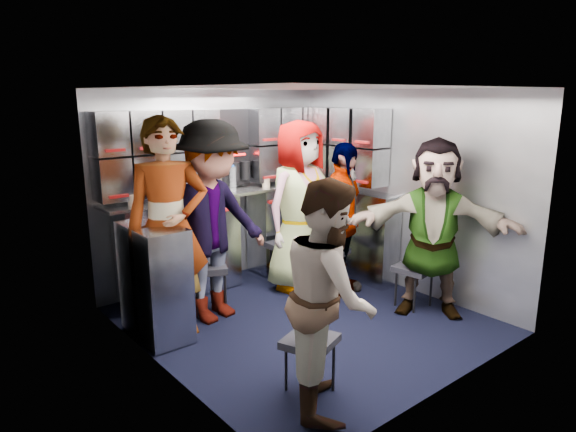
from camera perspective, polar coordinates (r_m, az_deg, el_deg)
floor at (r=4.89m, az=1.73°, el=-11.42°), size 3.00×3.00×0.00m
wall_back at (r=5.74m, az=-8.11°, el=3.22°), size 2.80×0.04×2.10m
wall_left at (r=3.80m, az=-14.29°, el=-2.30°), size 0.04×3.00×2.10m
wall_right at (r=5.55m, az=12.77°, el=2.68°), size 0.04×3.00×2.10m
ceiling at (r=4.43m, az=1.93°, el=14.03°), size 2.80×3.00×0.02m
cart_bank_back at (r=5.69m, az=-6.82°, el=-2.57°), size 2.68×0.38×0.99m
cart_bank_left at (r=4.54m, az=-14.54°, el=-7.11°), size 0.38×0.76×0.99m
counter at (r=5.57m, az=-6.97°, el=2.58°), size 2.68×0.42×0.03m
locker_bank_back at (r=5.55m, az=-7.45°, el=7.49°), size 2.68×0.28×0.82m
locker_bank_right at (r=5.83m, az=6.61°, el=7.80°), size 0.28×1.00×0.82m
right_cabinet at (r=5.94m, az=7.05°, el=-1.83°), size 0.28×1.20×1.00m
coffee_niche at (r=5.70m, az=-6.22°, el=7.48°), size 0.46×0.16×0.84m
red_latch_strip at (r=5.43m, az=-5.79°, el=0.88°), size 2.60×0.02×0.03m
jump_seat_near_left at (r=3.67m, az=2.46°, el=-14.01°), size 0.44×0.43×0.41m
jump_seat_mid_left at (r=4.98m, az=-9.29°, el=-5.91°), size 0.52×0.51×0.48m
jump_seat_center at (r=5.64m, az=0.04°, el=-3.50°), size 0.40×0.38×0.47m
jump_seat_mid_right at (r=5.53m, az=4.58°, el=-4.24°), size 0.44×0.42×0.43m
jump_seat_near_right at (r=5.19m, az=13.88°, el=-5.88°), size 0.40×0.39×0.42m
attendant_standing at (r=4.44m, az=-13.16°, el=-1.38°), size 0.80×0.66×1.89m
attendant_arc_a at (r=3.38m, az=4.59°, el=-8.83°), size 0.93×0.95×1.55m
attendant_arc_b at (r=4.68m, az=-8.40°, el=-0.71°), size 1.28×0.86×1.84m
attendant_arc_c at (r=5.38m, az=1.26°, el=1.04°), size 0.93×0.66×1.80m
attendant_arc_d at (r=5.29m, az=6.01°, el=-0.43°), size 1.01×0.70×1.58m
attendant_arc_e at (r=4.96m, az=15.83°, el=-1.28°), size 1.33×1.53×1.67m
bottle_left at (r=5.21m, az=-12.14°, el=3.12°), size 0.07×0.07×0.23m
bottle_mid at (r=5.54m, az=-6.14°, el=4.09°), size 0.07×0.07×0.27m
bottle_right at (r=6.09m, az=1.24°, el=4.96°), size 0.06×0.06×0.25m
cup_left at (r=5.02m, az=-16.93°, el=1.70°), size 0.08×0.08×0.11m
cup_right at (r=5.79m, az=-2.47°, el=3.73°), size 0.09×0.09×0.10m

